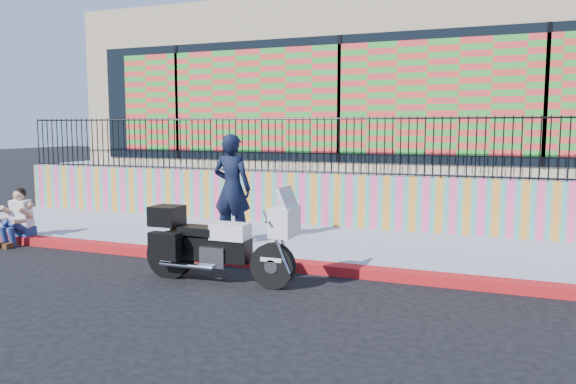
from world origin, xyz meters
The scene contains 10 objects.
ground centered at (0.00, 0.00, 0.00)m, with size 90.00×90.00×0.00m, color black.
red_curb centered at (0.00, 0.00, 0.07)m, with size 16.00×0.30×0.15m, color #9E1A0B.
sidewalk centered at (0.00, 1.65, 0.07)m, with size 16.00×3.00×0.15m, color gray.
mural_wall centered at (0.00, 3.25, 0.70)m, with size 16.00×0.20×1.10m, color #FF4382.
metal_fence centered at (0.00, 3.25, 1.85)m, with size 15.80×0.04×1.20m, color black, non-canonical shape.
elevated_platform centered at (0.00, 8.35, 0.62)m, with size 16.00×10.00×1.25m, color gray.
storefront_building centered at (0.00, 8.13, 3.25)m, with size 14.00×8.06×4.00m.
police_motorcycle centered at (-0.30, -1.04, 0.60)m, with size 2.30×0.76×1.43m.
police_officer centered at (-1.06, 0.94, 1.13)m, with size 0.72×0.47×1.97m, color black.
seated_man centered at (-5.10, -0.17, 0.45)m, with size 0.54×0.71×1.06m.
Camera 1 is at (3.56, -8.05, 2.23)m, focal length 35.00 mm.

